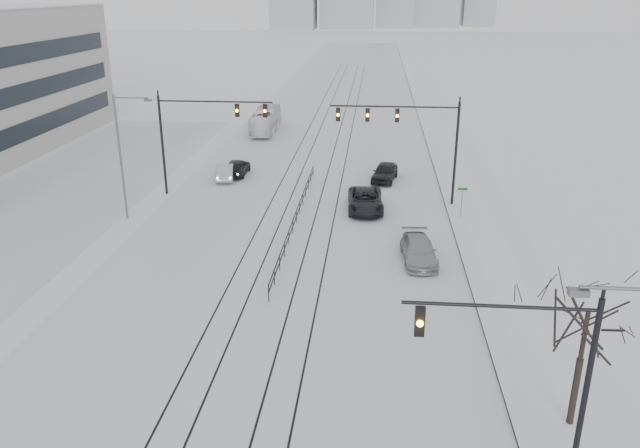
{
  "coord_description": "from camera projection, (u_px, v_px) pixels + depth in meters",
  "views": [
    {
      "loc": [
        5.42,
        -11.46,
        15.74
      ],
      "look_at": [
        2.44,
        21.62,
        3.2
      ],
      "focal_mm": 35.0,
      "sensor_mm": 36.0,
      "label": 1
    }
  ],
  "objects": [
    {
      "name": "bare_tree",
      "position": [
        586.0,
        323.0,
        22.38
      ],
      "size": [
        4.4,
        4.4,
        6.1
      ],
      "color": "black",
      "rests_on": "ground"
    },
    {
      "name": "sedan_nb_right",
      "position": [
        419.0,
        251.0,
        38.21
      ],
      "size": [
        2.33,
        4.98,
        1.4
      ],
      "primitive_type": "imported",
      "rotation": [
        0.0,
        0.0,
        0.08
      ],
      "color": "#96979D",
      "rests_on": "ground"
    },
    {
      "name": "street_sign",
      "position": [
        462.0,
        198.0,
        44.95
      ],
      "size": [
        0.7,
        0.06,
        2.4
      ],
      "color": "#595B60",
      "rests_on": "ground"
    },
    {
      "name": "median_fence",
      "position": [
        296.0,
        217.0,
        44.46
      ],
      "size": [
        0.06,
        24.0,
        1.0
      ],
      "color": "black",
      "rests_on": "ground"
    },
    {
      "name": "road",
      "position": [
        329.0,
        133.0,
        72.6
      ],
      "size": [
        22.0,
        260.0,
        0.02
      ],
      "primitive_type": "cube",
      "color": "silver",
      "rests_on": "ground"
    },
    {
      "name": "sidewalk_east",
      "position": [
        446.0,
        135.0,
        71.44
      ],
      "size": [
        5.0,
        260.0,
        0.16
      ],
      "primitive_type": "cube",
      "color": "white",
      "rests_on": "ground"
    },
    {
      "name": "traffic_mast_ne",
      "position": [
        412.0,
        132.0,
        46.58
      ],
      "size": [
        9.6,
        0.37,
        8.0
      ],
      "color": "black",
      "rests_on": "ground"
    },
    {
      "name": "parking_strip",
      "position": [
        62.0,
        194.0,
        50.98
      ],
      "size": [
        14.0,
        60.0,
        0.03
      ],
      "primitive_type": "cube",
      "color": "silver",
      "rests_on": "ground"
    },
    {
      "name": "sedan_sb_outer",
      "position": [
        225.0,
        172.0,
        54.83
      ],
      "size": [
        2.15,
        4.41,
        1.39
      ],
      "primitive_type": "imported",
      "rotation": [
        0.0,
        0.0,
        3.31
      ],
      "color": "#A8A9AF",
      "rests_on": "ground"
    },
    {
      "name": "sedan_nb_front",
      "position": [
        365.0,
        201.0,
        47.06
      ],
      "size": [
        2.87,
        5.73,
        1.56
      ],
      "primitive_type": "imported",
      "rotation": [
        0.0,
        0.0,
        0.05
      ],
      "color": "black",
      "rests_on": "ground"
    },
    {
      "name": "traffic_mast_near",
      "position": [
        538.0,
        365.0,
        19.76
      ],
      "size": [
        6.1,
        0.37,
        7.0
      ],
      "color": "black",
      "rests_on": "ground"
    },
    {
      "name": "box_truck",
      "position": [
        266.0,
        121.0,
        72.73
      ],
      "size": [
        2.45,
        9.86,
        2.74
      ],
      "primitive_type": "imported",
      "rotation": [
        0.0,
        0.0,
        3.16
      ],
      "color": "white",
      "rests_on": "ground"
    },
    {
      "name": "traffic_mast_nw",
      "position": [
        198.0,
        127.0,
        48.98
      ],
      "size": [
        9.1,
        0.37,
        8.0
      ],
      "color": "black",
      "rests_on": "ground"
    },
    {
      "name": "tram_rails",
      "position": [
        311.0,
        183.0,
        53.95
      ],
      "size": [
        5.3,
        180.0,
        0.01
      ],
      "color": "black",
      "rests_on": "ground"
    },
    {
      "name": "sedan_nb_far",
      "position": [
        385.0,
        172.0,
        54.33
      ],
      "size": [
        2.66,
        4.83,
        1.56
      ],
      "primitive_type": "imported",
      "rotation": [
        0.0,
        0.0,
        -0.19
      ],
      "color": "black",
      "rests_on": "ground"
    },
    {
      "name": "sedan_sb_inner",
      "position": [
        237.0,
        167.0,
        55.99
      ],
      "size": [
        1.84,
        4.39,
        1.48
      ],
      "primitive_type": "imported",
      "rotation": [
        0.0,
        0.0,
        3.12
      ],
      "color": "black",
      "rests_on": "ground"
    },
    {
      "name": "street_light_west",
      "position": [
        124.0,
        149.0,
        43.83
      ],
      "size": [
        2.73,
        0.25,
        9.0
      ],
      "color": "#595B60",
      "rests_on": "ground"
    },
    {
      "name": "curb",
      "position": [
        424.0,
        135.0,
        71.65
      ],
      "size": [
        0.1,
        260.0,
        0.12
      ],
      "primitive_type": "cube",
      "color": "gray",
      "rests_on": "ground"
    }
  ]
}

